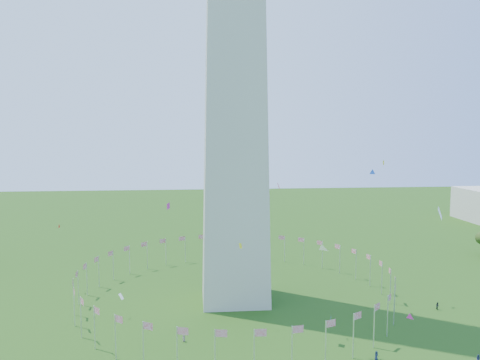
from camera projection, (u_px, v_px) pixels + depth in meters
name	position (u px, v px, depth m)	size (l,w,h in m)	color
flag_ring	(235.00, 283.00, 122.61)	(80.24, 80.24, 9.00)	silver
kites_aloft	(315.00, 256.00, 95.51)	(110.73, 76.35, 32.67)	white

